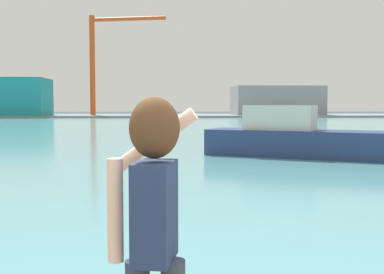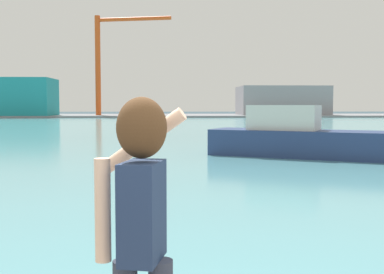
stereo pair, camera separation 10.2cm
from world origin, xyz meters
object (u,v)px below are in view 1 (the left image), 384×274
person_photographer (153,218)px  warehouse_left (9,97)px  warehouse_right (276,101)px  port_crane (102,53)px  boat_moored (299,138)px

person_photographer → warehouse_left: size_ratio=0.13×
warehouse_right → port_crane: 34.66m
warehouse_left → warehouse_right: bearing=4.9°
boat_moored → port_crane: (-17.05, 69.58, 10.98)m
person_photographer → warehouse_right: size_ratio=0.10×
boat_moored → port_crane: size_ratio=0.46×
person_photographer → port_crane: 88.68m
port_crane → boat_moored: bearing=-76.2°
warehouse_left → port_crane: port_crane is taller
boat_moored → warehouse_right: size_ratio=0.51×
person_photographer → warehouse_left: 90.70m
person_photographer → port_crane: bearing=19.9°
person_photographer → warehouse_left: warehouse_left is taller
person_photographer → port_crane: port_crane is taller
warehouse_right → warehouse_left: bearing=-175.1°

